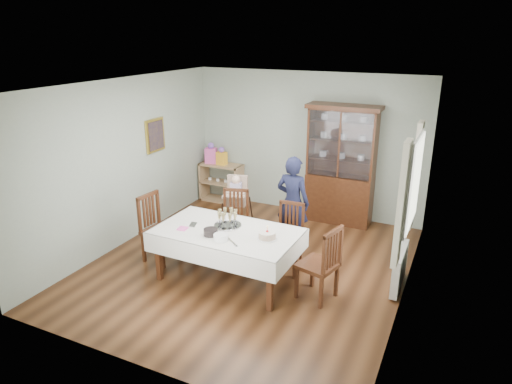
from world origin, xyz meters
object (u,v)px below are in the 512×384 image
Objects in this scene: woman at (293,203)px; champagne_tray at (228,221)px; chair_end_left at (160,241)px; dining_table at (227,255)px; birthday_cake at (267,235)px; gift_bag_orange at (222,157)px; chair_end_right at (318,277)px; gift_bag_pink at (211,154)px; sideboard at (222,182)px; chair_far_right at (288,245)px; china_cabinet at (341,163)px; chair_far_left at (234,232)px; high_chair at (236,211)px.

woman reaches higher than champagne_tray.
champagne_tray is at bearing -81.19° from chair_end_left.
woman reaches higher than dining_table.
gift_bag_orange reaches higher than birthday_cake.
chair_end_right is 2.40× the size of gift_bag_pink.
gift_bag_orange is (0.03, -0.02, 0.56)m from sideboard.
chair_far_right is 1.11m from champagne_tray.
gift_bag_orange is at bearing -117.58° from chair_end_right.
china_cabinet is 5.90× the size of gift_bag_orange.
chair_end_left is 1.91m from birthday_cake.
sideboard is 2.08× the size of gift_bag_pink.
chair_far_left is (1.28, -1.88, -0.11)m from sideboard.
gift_bag_orange is (-2.07, 1.37, 0.19)m from woman.
china_cabinet is at bearing 26.41° from high_chair.
chair_end_left reaches higher than chair_far_left.
chair_far_left is 3.58× the size of birthday_cake.
woman is 1.41m from birthday_cake.
birthday_cake is at bearing -86.68° from chair_end_left.
champagne_tray reaches higher than chair_far_right.
chair_end_left is at bearing 176.29° from dining_table.
chair_end_right is 2.62× the size of champagne_tray.
woman reaches higher than chair_end_right.
high_chair reaches higher than chair_end_right.
sideboard is 2.96m from chair_far_right.
sideboard is at bearing 129.20° from birthday_cake.
china_cabinet is 2.42× the size of sideboard.
gift_bag_orange is at bearing 0.00° from gift_bag_pink.
chair_end_left is 3.85× the size of birthday_cake.
sideboard is 0.58× the size of woman.
chair_end_right is 4.04m from gift_bag_orange.
chair_far_right is at bearing -42.30° from high_chair.
woman is (0.45, 1.39, 0.39)m from dining_table.
high_chair is at bearing -18.54° from chair_end_left.
chair_end_right is at bearing -83.96° from chair_end_left.
woman is at bearing 100.71° from chair_far_right.
gift_bag_pink is (-2.72, 0.00, -0.13)m from china_cabinet.
chair_end_right is 2.36m from high_chair.
dining_table is at bearing -55.79° from gift_bag_pink.
sideboard is 0.84× the size of high_chair.
champagne_tray is (-0.51, -1.25, 0.06)m from woman.
chair_end_left reaches higher than dining_table.
gift_bag_pink reaches higher than high_chair.
champagne_tray is at bearing -59.18° from gift_bag_orange.
gift_bag_orange is at bearing 120.52° from dining_table.
high_chair reaches higher than dining_table.
gift_bag_orange reaches higher than sideboard.
chair_end_left is 1.01× the size of chair_end_right.
china_cabinet reaches higher than high_chair.
chair_end_right is at bearing -2.28° from champagne_tray.
sideboard is 0.92× the size of chair_far_left.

